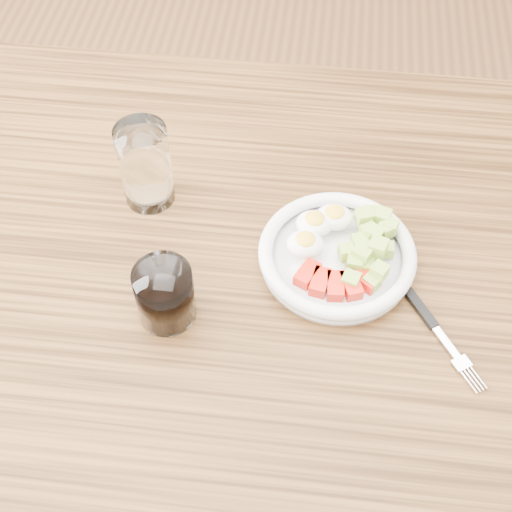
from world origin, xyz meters
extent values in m
plane|color=brown|center=(0.00, 0.00, 0.00)|extent=(4.00, 4.00, 0.00)
cube|color=brown|center=(0.00, 0.00, 0.75)|extent=(1.50, 0.90, 0.04)
cylinder|color=white|center=(0.10, 0.03, 0.78)|extent=(0.20, 0.20, 0.01)
torus|color=white|center=(0.10, 0.03, 0.79)|extent=(0.21, 0.21, 0.02)
cube|color=red|center=(0.06, 0.00, 0.79)|extent=(0.04, 0.04, 0.02)
cube|color=red|center=(0.08, -0.02, 0.79)|extent=(0.03, 0.04, 0.02)
cube|color=red|center=(0.10, -0.02, 0.79)|extent=(0.02, 0.04, 0.02)
cube|color=red|center=(0.12, -0.02, 0.79)|extent=(0.03, 0.04, 0.02)
cube|color=red|center=(0.13, 0.00, 0.79)|extent=(0.04, 0.04, 0.02)
ellipsoid|color=white|center=(0.06, 0.07, 0.80)|extent=(0.05, 0.04, 0.03)
ellipsoid|color=yellow|center=(0.06, 0.07, 0.81)|extent=(0.03, 0.03, 0.01)
ellipsoid|color=white|center=(0.09, 0.09, 0.80)|extent=(0.05, 0.04, 0.03)
ellipsoid|color=yellow|center=(0.09, 0.09, 0.81)|extent=(0.03, 0.03, 0.01)
ellipsoid|color=white|center=(0.05, 0.04, 0.80)|extent=(0.05, 0.04, 0.03)
ellipsoid|color=yellow|center=(0.05, 0.04, 0.81)|extent=(0.03, 0.03, 0.01)
cube|color=#B2D050|center=(0.16, 0.08, 0.79)|extent=(0.03, 0.03, 0.02)
cube|color=#B2D050|center=(0.13, 0.06, 0.79)|extent=(0.02, 0.02, 0.02)
cube|color=#B2D050|center=(0.12, -0.01, 0.79)|extent=(0.03, 0.03, 0.02)
cube|color=#B2D050|center=(0.14, 0.09, 0.81)|extent=(0.02, 0.02, 0.02)
cube|color=#B2D050|center=(0.15, 0.00, 0.81)|extent=(0.03, 0.03, 0.02)
cube|color=#B2D050|center=(0.16, 0.04, 0.80)|extent=(0.02, 0.02, 0.02)
cube|color=#B2D050|center=(0.13, 0.09, 0.81)|extent=(0.03, 0.03, 0.02)
cube|color=#B2D050|center=(0.16, 0.07, 0.81)|extent=(0.02, 0.02, 0.02)
cube|color=#B2D050|center=(0.13, 0.02, 0.79)|extent=(0.02, 0.02, 0.02)
cube|color=#B2D050|center=(0.11, 0.03, 0.80)|extent=(0.02, 0.02, 0.02)
cube|color=#B2D050|center=(0.15, 0.03, 0.81)|extent=(0.03, 0.03, 0.02)
cube|color=#B2D050|center=(0.14, 0.06, 0.81)|extent=(0.03, 0.03, 0.02)
cube|color=#B2D050|center=(0.15, 0.09, 0.81)|extent=(0.03, 0.03, 0.02)
cube|color=#B2D050|center=(0.16, 0.07, 0.81)|extent=(0.02, 0.02, 0.02)
cube|color=#B2D050|center=(0.14, 0.03, 0.79)|extent=(0.03, 0.03, 0.02)
cube|color=#B2D050|center=(0.13, 0.02, 0.81)|extent=(0.03, 0.03, 0.02)
cube|color=#B2D050|center=(0.12, 0.01, 0.80)|extent=(0.02, 0.02, 0.02)
cube|color=#B2D050|center=(0.13, 0.05, 0.79)|extent=(0.03, 0.03, 0.02)
cube|color=#B2D050|center=(0.14, 0.07, 0.80)|extent=(0.03, 0.03, 0.02)
cube|color=#B2D050|center=(0.14, -0.01, 0.79)|extent=(0.03, 0.03, 0.02)
cube|color=black|center=(0.20, -0.02, 0.77)|extent=(0.06, 0.08, 0.01)
cube|color=silver|center=(0.24, -0.08, 0.77)|extent=(0.04, 0.05, 0.00)
cube|color=silver|center=(0.26, -0.10, 0.77)|extent=(0.03, 0.03, 0.00)
cylinder|color=silver|center=(0.26, -0.13, 0.77)|extent=(0.02, 0.03, 0.00)
cylinder|color=silver|center=(0.27, -0.13, 0.77)|extent=(0.02, 0.03, 0.00)
cylinder|color=silver|center=(0.27, -0.12, 0.77)|extent=(0.02, 0.03, 0.00)
cylinder|color=silver|center=(0.27, -0.12, 0.77)|extent=(0.02, 0.03, 0.00)
cylinder|color=white|center=(-0.18, 0.12, 0.83)|extent=(0.07, 0.07, 0.13)
cylinder|color=white|center=(-0.11, -0.07, 0.81)|extent=(0.07, 0.07, 0.08)
cylinder|color=black|center=(-0.11, -0.07, 0.81)|extent=(0.07, 0.07, 0.07)
camera|label=1|loc=(0.06, -0.55, 1.54)|focal=50.00mm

